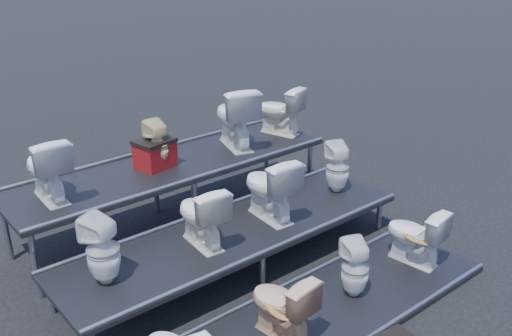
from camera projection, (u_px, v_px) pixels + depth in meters
ground at (236, 265)px, 6.64m from camera, size 80.00×80.00×0.00m
tier_front at (315, 318)px, 5.70m from camera, size 4.20×1.20×0.06m
tier_mid at (235, 248)px, 6.55m from camera, size 4.20×1.20×0.46m
tier_back at (174, 194)px, 7.39m from camera, size 4.20×1.20×0.86m
toilet_1 at (282, 305)px, 5.29m from camera, size 0.46×0.71×0.68m
toilet_2 at (355, 268)px, 5.89m from camera, size 0.37×0.38×0.64m
toilet_3 at (415, 235)px, 6.47m from camera, size 0.47×0.72×0.69m
toilet_4 at (103, 250)px, 5.40m from camera, size 0.42×0.42×0.71m
toilet_5 at (201, 215)px, 6.05m from camera, size 0.45×0.72×0.70m
toilet_6 at (269, 187)px, 6.60m from camera, size 0.49×0.80×0.78m
toilet_7 at (337, 167)px, 7.29m from camera, size 0.39×0.39×0.66m
toilet_8 at (47, 168)px, 6.16m from camera, size 0.44×0.73×0.73m
toilet_9 at (158, 145)px, 6.99m from camera, size 0.28×0.28×0.61m
toilet_10 at (235, 116)px, 7.64m from camera, size 0.69×0.93×0.85m
toilet_11 at (280, 110)px, 8.14m from camera, size 0.58×0.77×0.69m
red_crate at (155, 155)px, 7.07m from camera, size 0.50×0.43×0.31m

